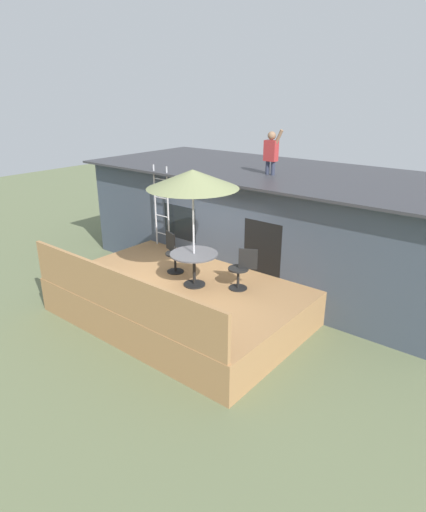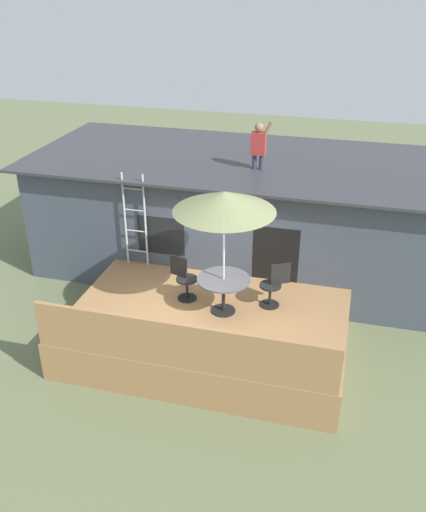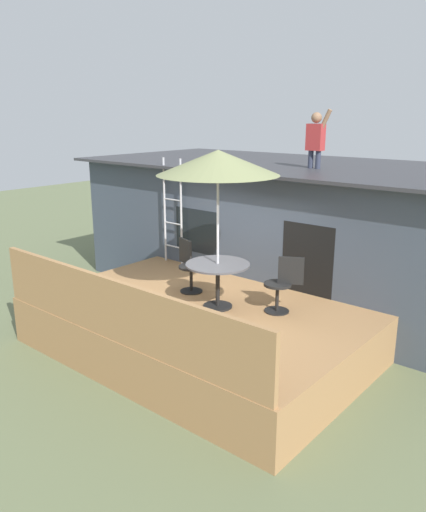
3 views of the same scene
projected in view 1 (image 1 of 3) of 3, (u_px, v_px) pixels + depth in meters
The scene contains 10 objects.
ground_plane at pixel (183, 315), 9.91m from camera, with size 40.00×40.00×0.00m, color #66704C.
house at pixel (270, 221), 12.01m from camera, with size 10.50×4.50×2.84m.
deck at pixel (183, 299), 9.77m from camera, with size 5.43×3.70×0.80m, color #A87A4C.
deck_railing at pixel (117, 292), 8.16m from camera, with size 5.33×0.08×0.90m, color #A87A4C.
patio_table at pixel (194, 260), 9.32m from camera, with size 1.04×1.04×0.74m.
patio_umbrella at pixel (193, 179), 8.69m from camera, with size 1.90×1.90×2.54m.
step_ladder at pixel (162, 207), 11.55m from camera, with size 0.52×0.04×2.20m.
person_figure at pixel (271, 150), 10.59m from camera, with size 0.47×0.20×1.11m.
patio_chair_left at pixel (173, 253), 10.12m from camera, with size 0.61×0.44×0.92m.
patio_chair_right at pixel (242, 269), 9.19m from camera, with size 0.58×0.44×0.92m.
Camera 1 is at (6.05, -6.39, 4.81)m, focal length 30.30 mm.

